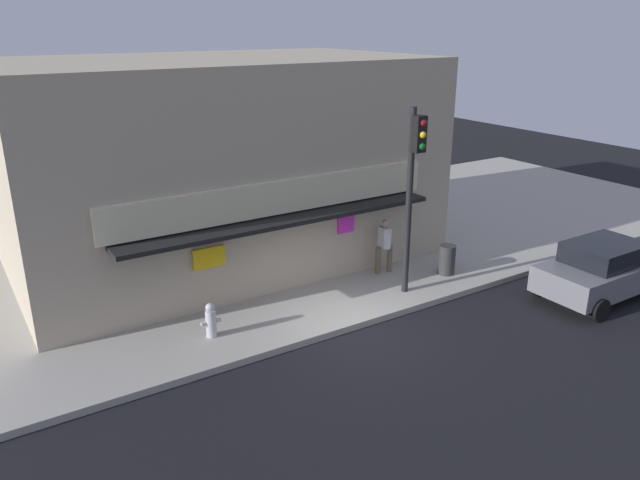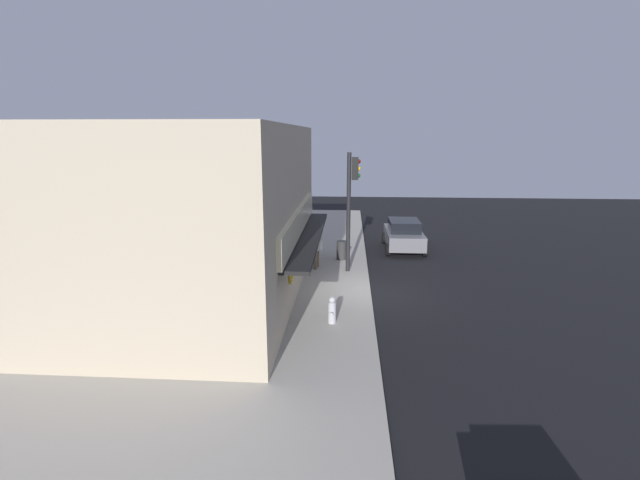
{
  "view_description": "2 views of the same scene",
  "coord_description": "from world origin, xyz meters",
  "px_view_note": "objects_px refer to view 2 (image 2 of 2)",
  "views": [
    {
      "loc": [
        -8.31,
        -11.34,
        7.48
      ],
      "look_at": [
        0.12,
        1.83,
        1.89
      ],
      "focal_mm": 34.55,
      "sensor_mm": 36.0,
      "label": 1
    },
    {
      "loc": [
        -16.84,
        0.88,
        6.11
      ],
      "look_at": [
        1.27,
        2.08,
        1.84
      ],
      "focal_mm": 25.19,
      "sensor_mm": 36.0,
      "label": 2
    }
  ],
  "objects_px": {
    "trash_can": "(342,250)",
    "parked_car_grey": "(404,235)",
    "traffic_light": "(351,197)",
    "fire_hydrant": "(332,310)",
    "pedestrian": "(316,248)"
  },
  "relations": [
    {
      "from": "fire_hydrant",
      "to": "pedestrian",
      "type": "relative_size",
      "value": 0.52
    },
    {
      "from": "fire_hydrant",
      "to": "parked_car_grey",
      "type": "xyz_separation_m",
      "value": [
        10.42,
        -3.47,
        0.23
      ]
    },
    {
      "from": "pedestrian",
      "to": "parked_car_grey",
      "type": "bearing_deg",
      "value": -45.56
    },
    {
      "from": "fire_hydrant",
      "to": "trash_can",
      "type": "distance_m",
      "value": 7.63
    },
    {
      "from": "traffic_light",
      "to": "trash_can",
      "type": "relative_size",
      "value": 5.73
    },
    {
      "from": "trash_can",
      "to": "parked_car_grey",
      "type": "bearing_deg",
      "value": -49.81
    },
    {
      "from": "trash_can",
      "to": "traffic_light",
      "type": "bearing_deg",
      "value": -167.87
    },
    {
      "from": "traffic_light",
      "to": "parked_car_grey",
      "type": "distance_m",
      "value": 6.13
    },
    {
      "from": "traffic_light",
      "to": "trash_can",
      "type": "distance_m",
      "value": 3.48
    },
    {
      "from": "traffic_light",
      "to": "pedestrian",
      "type": "xyz_separation_m",
      "value": [
        0.35,
        1.53,
        -2.41
      ]
    },
    {
      "from": "fire_hydrant",
      "to": "trash_can",
      "type": "bearing_deg",
      "value": -1.27
    },
    {
      "from": "traffic_light",
      "to": "pedestrian",
      "type": "distance_m",
      "value": 2.87
    },
    {
      "from": "traffic_light",
      "to": "parked_car_grey",
      "type": "height_order",
      "value": "traffic_light"
    },
    {
      "from": "trash_can",
      "to": "pedestrian",
      "type": "height_order",
      "value": "pedestrian"
    },
    {
      "from": "pedestrian",
      "to": "parked_car_grey",
      "type": "relative_size",
      "value": 0.43
    }
  ]
}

